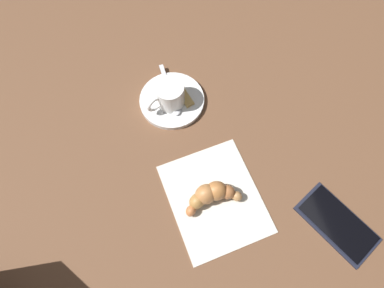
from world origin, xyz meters
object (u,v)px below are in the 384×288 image
at_px(sugar_packet, 182,93).
at_px(cell_phone, 337,223).
at_px(saucer, 172,100).
at_px(teaspoon, 172,98).
at_px(espresso_cup, 169,95).
at_px(napkin, 215,198).
at_px(croissant, 212,194).

xyz_separation_m(sugar_packet, cell_phone, (-0.33, -0.19, -0.01)).
height_order(saucer, cell_phone, same).
distance_m(teaspoon, sugar_packet, 0.02).
xyz_separation_m(teaspoon, sugar_packet, (0.01, -0.02, 0.00)).
distance_m(saucer, sugar_packet, 0.03).
bearing_deg(espresso_cup, sugar_packet, -67.37).
distance_m(napkin, cell_phone, 0.22).
distance_m(sugar_packet, napkin, 0.23).
distance_m(croissant, cell_phone, 0.23).
xyz_separation_m(napkin, croissant, (0.00, 0.01, 0.02)).
bearing_deg(espresso_cup, napkin, -172.81).
bearing_deg(sugar_packet, saucer, 90.87).
relative_size(saucer, espresso_cup, 1.65).
height_order(espresso_cup, cell_phone, espresso_cup).
distance_m(napkin, croissant, 0.02).
height_order(teaspoon, croissant, croissant).
bearing_deg(espresso_cup, teaspoon, -40.52).
bearing_deg(teaspoon, croissant, -176.06).
height_order(sugar_packet, croissant, croissant).
bearing_deg(teaspoon, napkin, -174.53).
xyz_separation_m(croissant, cell_phone, (-0.11, -0.20, -0.02)).
xyz_separation_m(saucer, sugar_packet, (0.01, -0.02, 0.01)).
bearing_deg(cell_phone, teaspoon, 33.29).
relative_size(espresso_cup, cell_phone, 0.51).
height_order(teaspoon, sugar_packet, teaspoon).
relative_size(espresso_cup, sugar_packet, 1.15).
xyz_separation_m(saucer, cell_phone, (-0.33, -0.22, -0.00)).
height_order(teaspoon, cell_phone, teaspoon).
bearing_deg(saucer, napkin, -174.39).
bearing_deg(croissant, sugar_packet, -2.20).
bearing_deg(teaspoon, sugar_packet, -77.02).
distance_m(saucer, espresso_cup, 0.03).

